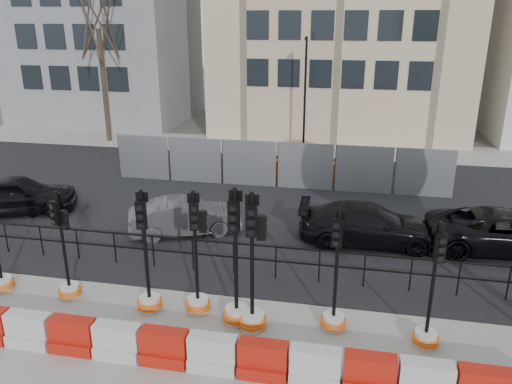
% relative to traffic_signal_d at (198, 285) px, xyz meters
% --- Properties ---
extents(ground, '(120.00, 120.00, 0.00)m').
position_rel_traffic_signal_d_xyz_m(ground, '(0.42, 0.80, -0.76)').
color(ground, '#51514C').
rests_on(ground, ground).
extents(sidewalk_near, '(40.00, 6.00, 0.02)m').
position_rel_traffic_signal_d_xyz_m(sidewalk_near, '(0.42, -2.20, -0.75)').
color(sidewalk_near, gray).
rests_on(sidewalk_near, ground).
extents(road, '(40.00, 14.00, 0.03)m').
position_rel_traffic_signal_d_xyz_m(road, '(0.42, 7.80, -0.74)').
color(road, black).
rests_on(road, ground).
extents(sidewalk_far, '(40.00, 4.00, 0.02)m').
position_rel_traffic_signal_d_xyz_m(sidewalk_far, '(0.42, 16.80, -0.75)').
color(sidewalk_far, gray).
rests_on(sidewalk_far, ground).
extents(building_grey, '(11.00, 9.06, 14.00)m').
position_rel_traffic_signal_d_xyz_m(building_grey, '(-13.58, 22.79, 6.24)').
color(building_grey, gray).
rests_on(building_grey, ground).
extents(kerb_railing, '(18.00, 0.04, 1.00)m').
position_rel_traffic_signal_d_xyz_m(kerb_railing, '(0.42, 2.00, -0.07)').
color(kerb_railing, black).
rests_on(kerb_railing, ground).
extents(heras_fencing, '(14.33, 1.72, 2.00)m').
position_rel_traffic_signal_d_xyz_m(heras_fencing, '(-0.07, 10.52, -0.04)').
color(heras_fencing, '#999CA2').
rests_on(heras_fencing, ground).
extents(lamp_post_far, '(0.12, 0.56, 6.00)m').
position_rel_traffic_signal_d_xyz_m(lamp_post_far, '(0.92, 15.79, 2.46)').
color(lamp_post_far, black).
rests_on(lamp_post_far, ground).
extents(tree_bare_far, '(2.00, 2.00, 9.00)m').
position_rel_traffic_signal_d_xyz_m(tree_bare_far, '(-10.58, 16.30, 5.89)').
color(tree_bare_far, '#473828').
rests_on(tree_bare_far, ground).
extents(barrier_row, '(14.65, 0.50, 0.80)m').
position_rel_traffic_signal_d_xyz_m(barrier_row, '(0.42, -2.00, -0.39)').
color(barrier_row, red).
rests_on(barrier_row, ground).
extents(traffic_signal_b, '(0.58, 0.58, 2.94)m').
position_rel_traffic_signal_d_xyz_m(traffic_signal_b, '(-3.49, -0.01, -0.06)').
color(traffic_signal_b, silver).
rests_on(traffic_signal_b, ground).
extents(traffic_signal_c, '(0.63, 0.63, 3.18)m').
position_rel_traffic_signal_d_xyz_m(traffic_signal_c, '(-1.21, -0.18, -0.10)').
color(traffic_signal_c, silver).
rests_on(traffic_signal_c, ground).
extents(traffic_signal_d, '(0.63, 0.63, 3.19)m').
position_rel_traffic_signal_d_xyz_m(traffic_signal_d, '(0.00, 0.00, 0.00)').
color(traffic_signal_d, silver).
rests_on(traffic_signal_d, ground).
extents(traffic_signal_e, '(0.68, 0.68, 3.43)m').
position_rel_traffic_signal_d_xyz_m(traffic_signal_e, '(1.04, -0.29, -0.05)').
color(traffic_signal_e, silver).
rests_on(traffic_signal_e, ground).
extents(traffic_signal_f, '(0.67, 0.67, 3.41)m').
position_rel_traffic_signal_d_xyz_m(traffic_signal_f, '(1.46, -0.45, 0.05)').
color(traffic_signal_f, silver).
rests_on(traffic_signal_f, ground).
extents(traffic_signal_g, '(0.60, 0.60, 3.06)m').
position_rel_traffic_signal_d_xyz_m(traffic_signal_g, '(3.31, -0.09, -0.13)').
color(traffic_signal_g, silver).
rests_on(traffic_signal_g, ground).
extents(traffic_signal_h, '(0.59, 0.59, 3.00)m').
position_rel_traffic_signal_d_xyz_m(traffic_signal_h, '(5.35, -0.34, -0.14)').
color(traffic_signal_h, silver).
rests_on(traffic_signal_h, ground).
extents(car_a, '(4.86, 5.54, 1.46)m').
position_rel_traffic_signal_d_xyz_m(car_a, '(-8.58, 5.00, -0.03)').
color(car_a, black).
rests_on(car_a, ground).
extents(car_b, '(4.01, 4.64, 1.22)m').
position_rel_traffic_signal_d_xyz_m(car_b, '(-1.85, 4.46, -0.15)').
color(car_b, '#46454A').
rests_on(car_b, ground).
extents(car_c, '(2.11, 4.58, 1.29)m').
position_rel_traffic_signal_d_xyz_m(car_c, '(4.17, 4.87, -0.11)').
color(car_c, black).
rests_on(car_c, ground).
extents(car_d, '(2.74, 4.95, 1.30)m').
position_rel_traffic_signal_d_xyz_m(car_d, '(8.32, 5.13, -0.11)').
color(car_d, black).
rests_on(car_d, ground).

